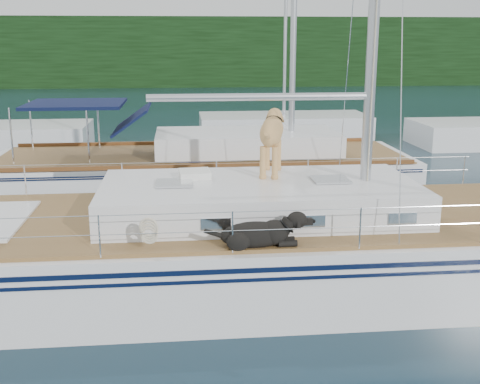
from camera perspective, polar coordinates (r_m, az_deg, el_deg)
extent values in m
plane|color=black|center=(10.44, -2.65, -8.88)|extent=(120.00, 120.00, 0.00)
cube|color=black|center=(54.60, -5.40, 13.08)|extent=(90.00, 3.00, 6.00)
cube|color=#595147|center=(55.90, -5.36, 10.64)|extent=(92.00, 1.00, 1.20)
cube|color=white|center=(10.26, -2.68, -6.31)|extent=(12.00, 3.80, 1.40)
cube|color=olive|center=(10.02, -2.73, -2.40)|extent=(11.52, 3.50, 0.06)
cube|color=white|center=(10.01, 1.82, -0.60)|extent=(5.20, 2.50, 0.55)
cylinder|color=silver|center=(9.72, 1.90, 8.99)|extent=(3.60, 0.12, 0.12)
cylinder|color=silver|center=(8.18, -2.11, -1.95)|extent=(10.56, 0.01, 0.01)
cylinder|color=silver|center=(11.57, -3.24, 2.88)|extent=(10.56, 0.01, 0.01)
cube|color=#1E2EC0|center=(11.27, -4.06, -0.24)|extent=(0.80, 0.72, 0.05)
cube|color=white|center=(10.25, -4.31, 1.69)|extent=(0.56, 0.47, 0.13)
torus|color=beige|center=(8.29, -8.65, -3.32)|extent=(0.36, 0.19, 0.34)
cube|color=white|center=(16.20, -3.59, 1.22)|extent=(11.00, 3.50, 1.30)
cube|color=olive|center=(16.06, -3.62, 3.48)|extent=(10.56, 3.29, 0.06)
cube|color=white|center=(16.09, 0.65, 4.79)|extent=(4.80, 2.30, 0.55)
cube|color=#0D1238|center=(16.06, -15.30, 8.06)|extent=(2.40, 2.30, 0.08)
cube|color=white|center=(26.24, 4.16, 6.14)|extent=(7.20, 3.00, 1.10)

